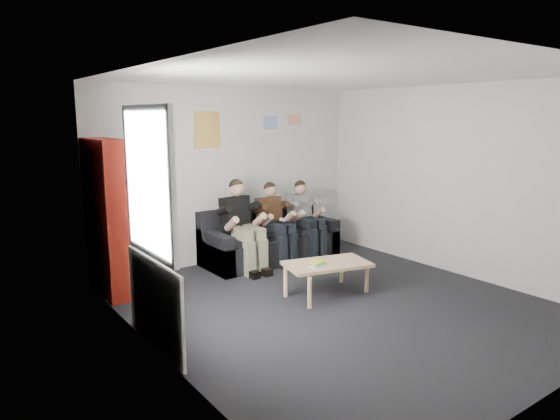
# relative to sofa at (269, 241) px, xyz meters

# --- Properties ---
(room_shell) EXTENTS (5.00, 5.00, 5.00)m
(room_shell) POSITION_rel_sofa_xyz_m (-0.44, -2.09, 1.05)
(room_shell) COLOR black
(room_shell) RESTS_ON ground
(sofa) EXTENTS (2.16, 0.88, 0.83)m
(sofa) POSITION_rel_sofa_xyz_m (0.00, 0.00, 0.00)
(sofa) COLOR black
(sofa) RESTS_ON ground
(bookshelf) EXTENTS (0.30, 0.89, 1.99)m
(bookshelf) POSITION_rel_sofa_xyz_m (-2.51, -0.09, 0.69)
(bookshelf) COLOR maroon
(bookshelf) RESTS_ON ground
(coffee_table) EXTENTS (1.06, 0.58, 0.42)m
(coffee_table) POSITION_rel_sofa_xyz_m (-0.31, -1.74, 0.07)
(coffee_table) COLOR #D7B27C
(coffee_table) RESTS_ON ground
(game_cases) EXTENTS (0.22, 0.20, 0.04)m
(game_cases) POSITION_rel_sofa_xyz_m (-0.50, -1.77, 0.15)
(game_cases) COLOR silver
(game_cases) RESTS_ON coffee_table
(person_left) EXTENTS (0.42, 0.89, 1.34)m
(person_left) POSITION_rel_sofa_xyz_m (-0.60, -0.20, 0.36)
(person_left) COLOR black
(person_left) RESTS_ON sofa
(person_middle) EXTENTS (0.37, 0.79, 1.25)m
(person_middle) POSITION_rel_sofa_xyz_m (0.00, -0.20, 0.33)
(person_middle) COLOR #4D3219
(person_middle) RESTS_ON sofa
(person_right) EXTENTS (0.36, 0.77, 1.23)m
(person_right) POSITION_rel_sofa_xyz_m (0.60, -0.19, 0.32)
(person_right) COLOR white
(person_right) RESTS_ON sofa
(radiator) EXTENTS (0.10, 0.64, 0.60)m
(radiator) POSITION_rel_sofa_xyz_m (-2.59, -1.89, 0.05)
(radiator) COLOR white
(radiator) RESTS_ON ground
(window) EXTENTS (0.05, 1.30, 2.36)m
(window) POSITION_rel_sofa_xyz_m (-2.66, -1.89, 0.73)
(window) COLOR white
(window) RESTS_ON room_shell
(poster_large) EXTENTS (0.42, 0.01, 0.55)m
(poster_large) POSITION_rel_sofa_xyz_m (-0.84, 0.40, 1.75)
(poster_large) COLOR #DFCF4F
(poster_large) RESTS_ON room_shell
(poster_blue) EXTENTS (0.25, 0.01, 0.20)m
(poster_blue) POSITION_rel_sofa_xyz_m (0.31, 0.40, 1.85)
(poster_blue) COLOR #3D7FD1
(poster_blue) RESTS_ON room_shell
(poster_pink) EXTENTS (0.22, 0.01, 0.18)m
(poster_pink) POSITION_rel_sofa_xyz_m (0.81, 0.40, 1.90)
(poster_pink) COLOR #CB3F76
(poster_pink) RESTS_ON room_shell
(poster_sign) EXTENTS (0.20, 0.01, 0.14)m
(poster_sign) POSITION_rel_sofa_xyz_m (-1.44, 0.40, 1.95)
(poster_sign) COLOR silver
(poster_sign) RESTS_ON room_shell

